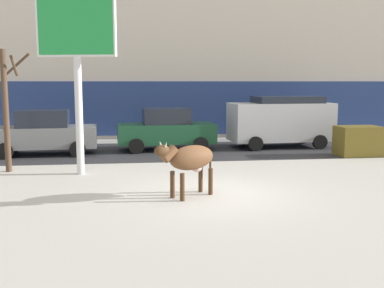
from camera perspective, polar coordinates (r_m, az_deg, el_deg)
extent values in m
plane|color=silver|center=(12.16, 2.24, -6.25)|extent=(120.00, 120.00, 0.00)
cube|color=#333338|center=(19.64, -1.39, -0.85)|extent=(60.00, 5.60, 0.01)
cube|color=beige|center=(27.10, -3.06, 15.29)|extent=(44.00, 6.00, 13.00)
cube|color=navy|center=(23.86, -2.46, 4.52)|extent=(43.12, 0.10, 2.80)
ellipsoid|color=brown|center=(11.67, -0.03, -1.73)|extent=(1.49, 1.29, 0.64)
cylinder|color=#472D19|center=(11.34, -1.23, -5.46)|extent=(0.12, 0.12, 0.70)
cylinder|color=#472D19|center=(11.63, -2.48, -5.13)|extent=(0.12, 0.12, 0.70)
cylinder|color=#472D19|center=(11.98, 2.35, -4.74)|extent=(0.12, 0.12, 0.70)
cylinder|color=#472D19|center=(12.26, 1.09, -4.45)|extent=(0.12, 0.12, 0.70)
cylinder|color=brown|center=(11.16, -2.91, -1.23)|extent=(0.54, 0.48, 0.44)
ellipsoid|color=#472D19|center=(11.01, -3.81, -0.84)|extent=(0.50, 0.45, 0.28)
cone|color=beige|center=(10.93, -3.30, -0.05)|extent=(0.11, 0.13, 0.15)
cone|color=beige|center=(11.10, -4.00, 0.06)|extent=(0.11, 0.13, 0.15)
cylinder|color=#472D19|center=(12.15, 2.32, -2.55)|extent=(0.06, 0.06, 0.60)
ellipsoid|color=beige|center=(11.83, 0.61, -3.07)|extent=(0.37, 0.36, 0.20)
cylinder|color=silver|center=(14.89, -14.04, 3.51)|extent=(0.24, 0.24, 3.80)
cube|color=silver|center=(14.95, -14.39, 14.08)|extent=(2.50, 0.76, 1.82)
cube|color=green|center=(14.92, -14.41, 14.09)|extent=(2.37, 0.69, 1.70)
cube|color=slate|center=(19.43, -18.13, 0.86)|extent=(4.31, 2.04, 0.84)
cube|color=#1E232D|center=(19.36, -18.22, 3.10)|extent=(2.10, 1.68, 0.68)
cylinder|color=black|center=(20.23, -13.93, 0.08)|extent=(0.65, 0.26, 0.64)
cylinder|color=black|center=(18.49, -14.21, -0.64)|extent=(0.65, 0.26, 0.64)
cylinder|color=black|center=(20.56, -21.55, -0.12)|extent=(0.65, 0.26, 0.64)
cylinder|color=black|center=(18.85, -22.52, -0.83)|extent=(0.65, 0.26, 0.64)
cube|color=#194C2D|center=(19.85, -3.27, 1.37)|extent=(4.31, 2.04, 0.84)
cube|color=#1E232D|center=(19.78, -3.29, 3.56)|extent=(2.10, 1.68, 0.68)
cylinder|color=black|center=(20.98, 0.11, 0.58)|extent=(0.65, 0.26, 0.64)
cylinder|color=black|center=(19.27, 1.11, -0.07)|extent=(0.65, 0.26, 0.64)
cylinder|color=black|center=(20.64, -7.35, 0.39)|extent=(0.65, 0.26, 0.64)
cylinder|color=black|center=(18.90, -7.01, -0.28)|extent=(0.65, 0.26, 0.64)
cube|color=#B7BABF|center=(21.02, 11.07, 2.78)|extent=(4.72, 2.20, 1.70)
cube|color=#1E232D|center=(21.07, 11.91, 5.49)|extent=(3.10, 1.87, 0.30)
cylinder|color=black|center=(22.56, 13.64, 0.86)|extent=(0.65, 0.26, 0.64)
cylinder|color=black|center=(20.86, 15.80, 0.24)|extent=(0.65, 0.26, 0.64)
cylinder|color=black|center=(21.49, 6.37, 0.70)|extent=(0.65, 0.26, 0.64)
cylinder|color=black|center=(19.70, 8.00, 0.03)|extent=(0.65, 0.26, 0.64)
cylinder|color=#282833|center=(22.78, -4.40, 1.43)|extent=(0.24, 0.24, 0.88)
cube|color=#232328|center=(22.71, -4.42, 3.33)|extent=(0.36, 0.22, 0.64)
sphere|color=beige|center=(22.68, -4.43, 4.42)|extent=(0.20, 0.20, 0.20)
cylinder|color=#282833|center=(24.12, 12.29, 1.62)|extent=(0.24, 0.24, 0.88)
cube|color=#2D4C93|center=(24.05, 12.35, 3.42)|extent=(0.36, 0.22, 0.64)
sphere|color=beige|center=(24.02, 12.38, 4.45)|extent=(0.20, 0.20, 0.20)
cylinder|color=#282833|center=(23.41, 6.49, 1.57)|extent=(0.24, 0.24, 0.88)
cube|color=brown|center=(23.34, 6.52, 3.43)|extent=(0.36, 0.22, 0.64)
sphere|color=tan|center=(23.31, 6.53, 4.48)|extent=(0.20, 0.20, 0.20)
cylinder|color=#4C3828|center=(16.04, -22.41, 3.83)|extent=(0.19, 0.19, 4.01)
cylinder|color=#4C3828|center=(15.94, -21.51, 9.15)|extent=(0.09, 0.73, 0.66)
cylinder|color=#4C3828|center=(16.43, -21.24, 9.25)|extent=(1.06, 0.68, 0.80)
cube|color=brown|center=(19.45, 20.17, 0.36)|extent=(1.73, 1.15, 1.20)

